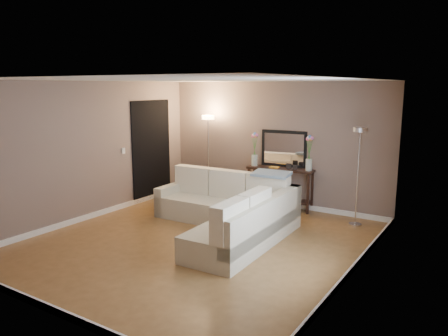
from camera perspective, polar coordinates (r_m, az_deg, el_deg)
The scene contains 23 objects.
floor at distance 7.25m, azimuth -3.45°, elevation -9.61°, with size 5.00×5.50×0.01m, color brown.
ceiling at distance 6.80m, azimuth -3.70°, elevation 11.48°, with size 5.00×5.50×0.01m, color white.
wall_back at distance 9.26m, azimuth 6.56°, elevation 3.11°, with size 5.00×0.02×2.60m, color #76635B.
wall_front at distance 5.01m, azimuth -22.57°, elevation -4.12°, with size 5.00×0.02×2.60m, color #76635B.
wall_left at distance 8.62m, azimuth -17.20°, elevation 2.14°, with size 0.02×5.50×2.60m, color #76635B.
wall_right at distance 5.82m, azimuth 16.83°, elevation -1.77°, with size 0.02×5.50×2.60m, color #76635B.
baseboard_back at distance 9.48m, azimuth 6.33°, elevation -4.41°, with size 5.00×0.03×0.10m, color white.
baseboard_front at distance 5.46m, azimuth -21.37°, elevation -16.87°, with size 5.00×0.03×0.10m, color white.
baseboard_left at distance 8.86m, azimuth -16.65°, elevation -5.89°, with size 0.03×5.50×0.10m, color white.
baseboard_right at distance 6.21m, azimuth 15.96°, elevation -13.08°, with size 0.03×5.50×0.10m, color white.
doorway at distance 9.79m, azimuth -9.44°, elevation 2.27°, with size 0.02×1.20×2.20m, color black.
switch_plate at distance 9.17m, azimuth -13.00°, elevation 2.21°, with size 0.02×0.08×0.12m, color white.
sectional_sofa at distance 7.66m, azimuth 0.85°, elevation -5.71°, with size 2.72×2.56×0.93m.
throw_blanket at distance 7.87m, azimuth 6.23°, elevation -0.75°, with size 0.67×0.39×0.05m, color gray.
console_table at distance 9.12m, azimuth 6.83°, elevation -2.24°, with size 1.41×0.50×0.85m.
leaning_mirror at distance 9.12m, azimuth 7.85°, elevation 2.49°, with size 0.98×0.14×0.77m.
table_decor at distance 8.98m, azimuth 7.31°, elevation 0.06°, with size 0.59×0.15×0.14m.
flower_vase_left at distance 9.18m, azimuth 4.02°, elevation 2.08°, with size 0.16×0.14×0.73m.
flower_vase_right at distance 8.79m, azimuth 11.05°, elevation 1.53°, with size 0.16×0.14×0.73m.
floor_lamp_lit at distance 9.73m, azimuth -2.08°, elevation 3.65°, with size 0.31×0.31×1.87m.
floor_lamp_unlit at distance 8.11m, azimuth 17.22°, elevation 1.39°, with size 0.27×0.27×1.79m.
charcoal_rug at distance 9.70m, azimuth -3.40°, elevation -4.26°, with size 1.22×0.91×0.02m, color black.
black_bag at distance 9.67m, azimuth -4.76°, elevation -3.68°, with size 0.34×0.24×0.22m, color black.
Camera 1 is at (4.02, -5.49, 2.51)m, focal length 35.00 mm.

